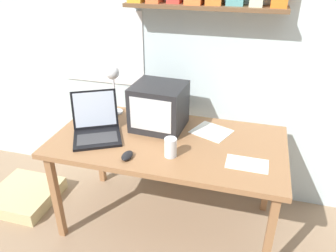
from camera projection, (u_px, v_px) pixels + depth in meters
The scene contains 11 objects.
ground_plane at pixel (168, 220), 2.46m from camera, with size 12.00×12.00×0.00m, color #997C5F.
back_wall at pixel (188, 29), 2.28m from camera, with size 5.60×0.24×2.60m.
corner_desk at pixel (168, 147), 2.15m from camera, with size 1.50×0.78×0.71m.
crt_monitor at pixel (159, 107), 2.21m from camera, with size 0.36×0.34×0.31m.
laptop at pixel (96, 125), 2.16m from camera, with size 0.43×0.45×0.26m.
desk_lamp at pixel (113, 80), 2.31m from camera, with size 0.12×0.15×0.39m.
juice_glass at pixel (171, 148), 1.93m from camera, with size 0.07×0.07×0.12m.
computer_mouse at pixel (127, 156), 1.93m from camera, with size 0.06×0.11×0.03m.
loose_paper_near_monitor at pixel (211, 131), 2.22m from camera, with size 0.30×0.29×0.00m.
printed_handout at pixel (247, 164), 1.88m from camera, with size 0.24×0.15×0.00m.
floor_cushion at pixel (24, 195), 2.63m from camera, with size 0.48×0.48×0.10m.
Camera 1 is at (0.49, -1.76, 1.79)m, focal length 35.00 mm.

